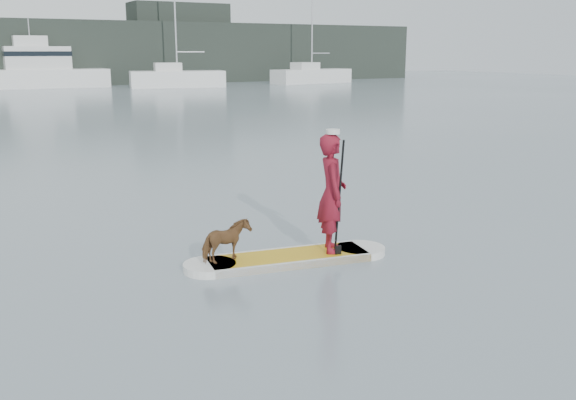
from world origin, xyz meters
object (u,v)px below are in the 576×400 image
dog (226,241)px  motor_yacht_a (45,69)px  paddler (332,193)px  paddleboard (288,258)px  sailboat_f (311,74)px  sailboat_e (177,78)px

dog → motor_yacht_a: size_ratio=0.08×
paddler → dog: bearing=105.1°
paddleboard → sailboat_f: 56.32m
sailboat_e → motor_yacht_a: size_ratio=1.21×
sailboat_f → motor_yacht_a: 25.17m
sailboat_e → paddler: bearing=-94.7°
paddleboard → sailboat_f: bearing=68.4°
paddleboard → dog: (-0.97, 0.17, 0.38)m
paddleboard → sailboat_e: 49.73m
sailboat_e → dog: bearing=-96.7°
sailboat_f → motor_yacht_a: (-24.78, 4.38, 0.78)m
paddleboard → paddler: bearing=0.0°
sailboat_e → sailboat_f: bearing=14.4°
dog → sailboat_e: sailboat_e is taller
motor_yacht_a → dog: bearing=-94.2°
paddleboard → dog: size_ratio=4.32×
sailboat_f → dog: bearing=-132.0°
motor_yacht_a → sailboat_e: bearing=-24.0°
dog → sailboat_e: (15.89, 47.27, 0.42)m
paddleboard → sailboat_f: size_ratio=0.25×
paddleboard → motor_yacht_a: (4.55, 52.45, 1.60)m
paddler → dog: (-1.69, 0.29, -0.61)m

